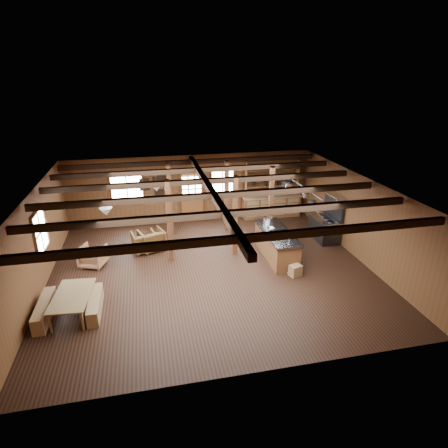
{
  "coord_description": "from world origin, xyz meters",
  "views": [
    {
      "loc": [
        -1.83,
        -10.36,
        5.92
      ],
      "look_at": [
        0.61,
        0.96,
        1.18
      ],
      "focal_mm": 30.0,
      "sensor_mm": 36.0,
      "label": 1
    }
  ],
  "objects_px": {
    "dining_table": "(75,304)",
    "armchair_a": "(152,240)",
    "armchair_c": "(93,256)",
    "commercial_range": "(326,224)",
    "armchair_b": "(144,242)",
    "kitchen_island": "(276,244)"
  },
  "relations": [
    {
      "from": "armchair_b",
      "to": "dining_table",
      "type": "bearing_deg",
      "value": 49.34
    },
    {
      "from": "commercial_range",
      "to": "armchair_b",
      "type": "height_order",
      "value": "commercial_range"
    },
    {
      "from": "commercial_range",
      "to": "armchair_c",
      "type": "xyz_separation_m",
      "value": [
        -8.36,
        -0.39,
        -0.25
      ]
    },
    {
      "from": "armchair_c",
      "to": "commercial_range",
      "type": "bearing_deg",
      "value": -156.2
    },
    {
      "from": "armchair_a",
      "to": "armchair_b",
      "type": "bearing_deg",
      "value": -9.21
    },
    {
      "from": "armchair_a",
      "to": "armchair_b",
      "type": "distance_m",
      "value": 0.28
    },
    {
      "from": "armchair_b",
      "to": "armchair_c",
      "type": "relative_size",
      "value": 1.02
    },
    {
      "from": "dining_table",
      "to": "armchair_a",
      "type": "distance_m",
      "value": 4.03
    },
    {
      "from": "dining_table",
      "to": "armchair_c",
      "type": "bearing_deg",
      "value": 1.01
    },
    {
      "from": "dining_table",
      "to": "armchair_b",
      "type": "xyz_separation_m",
      "value": [
        1.83,
        3.39,
        0.07
      ]
    },
    {
      "from": "dining_table",
      "to": "kitchen_island",
      "type": "bearing_deg",
      "value": -67.1
    },
    {
      "from": "armchair_b",
      "to": "armchair_c",
      "type": "bearing_deg",
      "value": 11.96
    },
    {
      "from": "kitchen_island",
      "to": "commercial_range",
      "type": "xyz_separation_m",
      "value": [
        2.32,
        1.04,
        0.12
      ]
    },
    {
      "from": "armchair_a",
      "to": "armchair_c",
      "type": "xyz_separation_m",
      "value": [
        -1.91,
        -0.79,
        -0.03
      ]
    },
    {
      "from": "kitchen_island",
      "to": "armchair_a",
      "type": "distance_m",
      "value": 4.37
    },
    {
      "from": "armchair_b",
      "to": "armchair_c",
      "type": "height_order",
      "value": "armchair_b"
    },
    {
      "from": "armchair_c",
      "to": "dining_table",
      "type": "bearing_deg",
      "value": 107.02
    },
    {
      "from": "dining_table",
      "to": "commercial_range",
      "type": "bearing_deg",
      "value": -65.3
    },
    {
      "from": "armchair_b",
      "to": "commercial_range",
      "type": "bearing_deg",
      "value": 164.71
    },
    {
      "from": "dining_table",
      "to": "armchair_b",
      "type": "distance_m",
      "value": 3.85
    },
    {
      "from": "armchair_c",
      "to": "armchair_b",
      "type": "bearing_deg",
      "value": -134.6
    },
    {
      "from": "commercial_range",
      "to": "kitchen_island",
      "type": "bearing_deg",
      "value": -155.78
    }
  ]
}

